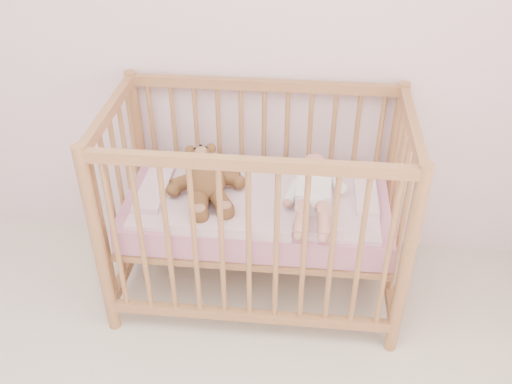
# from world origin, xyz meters

# --- Properties ---
(crib) EXTENTS (1.36, 0.76, 1.00)m
(crib) POSITION_xyz_m (0.41, 1.60, 0.50)
(crib) COLOR #B4734C
(crib) RESTS_ON floor
(mattress) EXTENTS (1.22, 0.62, 0.13)m
(mattress) POSITION_xyz_m (0.41, 1.60, 0.49)
(mattress) COLOR #CC7F9A
(mattress) RESTS_ON crib
(blanket) EXTENTS (1.10, 0.58, 0.06)m
(blanket) POSITION_xyz_m (0.41, 1.60, 0.56)
(blanket) COLOR pink
(blanket) RESTS_ON mattress
(baby) EXTENTS (0.29, 0.60, 0.14)m
(baby) POSITION_xyz_m (0.66, 1.58, 0.64)
(baby) COLOR white
(baby) RESTS_ON blanket
(teddy_bear) EXTENTS (0.52, 0.63, 0.15)m
(teddy_bear) POSITION_xyz_m (0.18, 1.58, 0.65)
(teddy_bear) COLOR brown
(teddy_bear) RESTS_ON blanket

